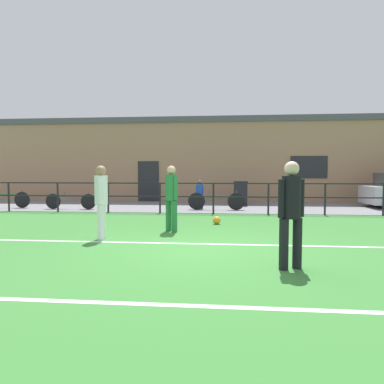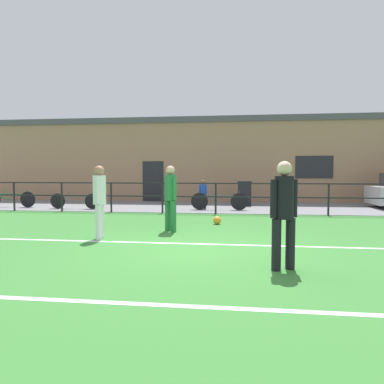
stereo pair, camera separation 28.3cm
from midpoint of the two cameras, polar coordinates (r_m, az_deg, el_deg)
name	(u,v)px [view 1 (the left image)]	position (r m, az deg, el deg)	size (l,w,h in m)	color
ground	(203,250)	(7.13, 0.59, -9.46)	(60.00, 44.00, 0.04)	#387A33
field_line_touchline	(204,244)	(7.65, 0.94, -8.42)	(36.00, 0.11, 0.00)	white
field_line_hash	(186,306)	(4.29, -3.00, -17.93)	(36.00, 0.11, 0.00)	white
pavement_strip	(215,207)	(15.51, 3.29, -2.42)	(48.00, 5.00, 0.02)	slate
perimeter_fence	(213,194)	(12.96, 2.87, -0.27)	(36.07, 0.07, 1.15)	black
clubhouse_facade	(218,160)	(19.14, 3.74, 5.21)	(28.00, 2.56, 4.38)	#A37A5B
player_goalkeeper	(291,208)	(5.75, 14.43, -2.56)	(0.44, 0.30, 1.72)	black
player_striker	(171,194)	(9.13, -4.25, -0.37)	(0.37, 0.36, 1.71)	#237038
player_winger	(101,198)	(8.36, -15.45, -0.87)	(0.30, 0.46, 1.70)	white
soccer_ball_match	(217,220)	(10.47, 3.25, -4.59)	(0.24, 0.24, 0.24)	orange
spectator_child	(200,192)	(14.62, 0.71, -0.07)	(0.33, 0.21, 1.19)	#232D4C
bicycle_parked_0	(71,201)	(15.32, -19.60, -1.40)	(2.14, 0.04, 0.73)	black
bicycle_parked_1	(4,199)	(17.12, -28.60, -1.06)	(2.30, 0.04, 0.77)	black
bicycle_parked_2	(216,201)	(14.18, 3.37, -1.46)	(2.29, 0.04, 0.78)	black
trash_bin_0	(240,193)	(16.18, 7.37, -0.19)	(0.64, 0.54, 1.11)	black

